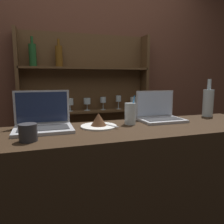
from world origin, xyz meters
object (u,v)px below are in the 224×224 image
object	(u,v)px
cake_plate	(99,122)
laptop_near	(43,122)
water_glass	(130,114)
laptop_far	(159,114)
coffee_cup	(28,133)
wine_bottle_clear	(208,102)

from	to	relation	value
cake_plate	laptop_near	bearing A→B (deg)	172.21
laptop_near	water_glass	size ratio (longest dim) A/B	1.73
laptop_far	coffee_cup	xyz separation A→B (m)	(-0.87, -0.26, -0.00)
laptop_near	coffee_cup	bearing A→B (deg)	-107.39
wine_bottle_clear	cake_plate	bearing A→B (deg)	-173.32
wine_bottle_clear	laptop_far	bearing A→B (deg)	-175.36
cake_plate	water_glass	xyz separation A→B (m)	(0.22, 0.02, 0.04)
water_glass	coffee_cup	xyz separation A→B (m)	(-0.62, -0.21, -0.03)
cake_plate	water_glass	world-z (taller)	water_glass
laptop_near	laptop_far	xyz separation A→B (m)	(0.80, 0.03, -0.00)
laptop_far	laptop_near	bearing A→B (deg)	-178.11
wine_bottle_clear	coffee_cup	bearing A→B (deg)	-167.39
wine_bottle_clear	coffee_cup	distance (m)	1.37
coffee_cup	laptop_near	bearing A→B (deg)	72.61
laptop_far	coffee_cup	world-z (taller)	laptop_far
laptop_near	cake_plate	bearing A→B (deg)	-7.79
coffee_cup	wine_bottle_clear	bearing A→B (deg)	12.61
wine_bottle_clear	coffee_cup	xyz separation A→B (m)	(-1.33, -0.30, -0.07)
laptop_near	coffee_cup	size ratio (longest dim) A/B	3.81
wine_bottle_clear	coffee_cup	world-z (taller)	wine_bottle_clear
laptop_near	water_glass	world-z (taller)	laptop_near
laptop_near	cake_plate	size ratio (longest dim) A/B	1.48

